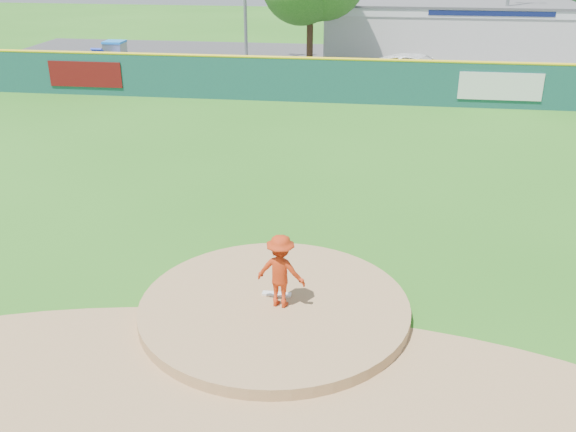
# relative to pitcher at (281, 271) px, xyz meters

# --- Properties ---
(ground) EXTENTS (120.00, 120.00, 0.00)m
(ground) POSITION_rel_pitcher_xyz_m (-0.14, 0.06, -1.02)
(ground) COLOR #286B19
(ground) RESTS_ON ground
(pitchers_mound) EXTENTS (5.50, 5.50, 0.50)m
(pitchers_mound) POSITION_rel_pitcher_xyz_m (-0.14, 0.06, -1.02)
(pitchers_mound) COLOR #9E774C
(pitchers_mound) RESTS_ON ground
(pitching_rubber) EXTENTS (0.60, 0.15, 0.04)m
(pitching_rubber) POSITION_rel_pitcher_xyz_m (-0.14, 0.36, -0.75)
(pitching_rubber) COLOR white
(pitching_rubber) RESTS_ON pitchers_mound
(infield_dirt_arc) EXTENTS (15.40, 15.40, 0.01)m
(infield_dirt_arc) POSITION_rel_pitcher_xyz_m (-0.14, -2.94, -1.01)
(infield_dirt_arc) COLOR #9E774C
(infield_dirt_arc) RESTS_ON ground
(parking_lot) EXTENTS (44.00, 16.00, 0.02)m
(parking_lot) POSITION_rel_pitcher_xyz_m (-0.14, 27.06, -1.01)
(parking_lot) COLOR #38383A
(parking_lot) RESTS_ON ground
(pitcher) EXTENTS (1.08, 0.74, 1.54)m
(pitcher) POSITION_rel_pitcher_xyz_m (0.00, 0.00, 0.00)
(pitcher) COLOR #B42F0F
(pitcher) RESTS_ON pitchers_mound
(van) EXTENTS (5.58, 4.08, 1.41)m
(van) POSITION_rel_pitcher_xyz_m (3.75, 23.05, -0.29)
(van) COLOR white
(van) RESTS_ON parking_lot
(pool_building_grp) EXTENTS (15.20, 8.20, 3.31)m
(pool_building_grp) POSITION_rel_pitcher_xyz_m (5.86, 32.05, 0.65)
(pool_building_grp) COLOR silver
(pool_building_grp) RESTS_ON ground
(fence_banners) EXTENTS (22.77, 0.04, 1.20)m
(fence_banners) POSITION_rel_pitcher_xyz_m (-2.54, 17.98, -0.02)
(fence_banners) COLOR #600D0E
(fence_banners) RESTS_ON ground
(playground_slide) EXTENTS (1.08, 3.05, 1.68)m
(playground_slide) POSITION_rel_pitcher_xyz_m (-12.95, 23.70, -0.16)
(playground_slide) COLOR #1B83ED
(playground_slide) RESTS_ON ground
(outfield_fence) EXTENTS (40.00, 0.14, 2.07)m
(outfield_fence) POSITION_rel_pitcher_xyz_m (-0.14, 18.06, 0.07)
(outfield_fence) COLOR #164945
(outfield_fence) RESTS_ON ground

